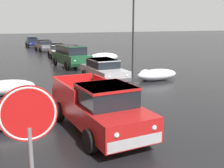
% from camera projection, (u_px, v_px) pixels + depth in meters
% --- Properties ---
extents(snow_bank_near_corner_left, '(2.93, 1.26, 0.65)m').
position_uv_depth(snow_bank_near_corner_left, '(18.00, 118.00, 10.08)').
color(snow_bank_near_corner_left, white).
rests_on(snow_bank_near_corner_left, ground).
extents(snow_bank_along_left_kerb, '(2.89, 1.23, 0.73)m').
position_uv_depth(snow_bank_along_left_kerb, '(155.00, 75.00, 18.29)').
color(snow_bank_along_left_kerb, white).
rests_on(snow_bank_along_left_kerb, ground).
extents(snow_bank_near_corner_right, '(2.96, 1.03, 0.89)m').
position_uv_depth(snow_bank_near_corner_right, '(104.00, 57.00, 26.73)').
color(snow_bank_near_corner_right, white).
rests_on(snow_bank_near_corner_right, ground).
extents(snow_bank_along_right_kerb, '(2.89, 1.19, 0.79)m').
position_uv_depth(snow_bank_along_right_kerb, '(6.00, 88.00, 14.58)').
color(snow_bank_along_right_kerb, white).
rests_on(snow_bank_along_right_kerb, ground).
extents(pickup_truck_red_approaching_near_lane, '(2.27, 5.28, 1.76)m').
position_uv_depth(pickup_truck_red_approaching_near_lane, '(99.00, 107.00, 9.60)').
color(pickup_truck_red_approaching_near_lane, red).
rests_on(pickup_truck_red_approaching_near_lane, ground).
extents(sedan_silver_parked_kerbside_close, '(2.01, 4.27, 1.42)m').
position_uv_depth(sedan_silver_parked_kerbside_close, '(104.00, 70.00, 17.94)').
color(sedan_silver_parked_kerbside_close, '#B7B7BC').
rests_on(sedan_silver_parked_kerbside_close, ground).
extents(suv_green_parked_kerbside_mid, '(2.42, 4.93, 1.82)m').
position_uv_depth(suv_green_parked_kerbside_mid, '(71.00, 55.00, 23.76)').
color(suv_green_parked_kerbside_mid, '#1E5633').
rests_on(suv_green_parked_kerbside_mid, ground).
extents(sedan_white_parked_far_down_block, '(2.15, 4.44, 1.42)m').
position_uv_depth(sedan_white_parked_far_down_block, '(58.00, 50.00, 30.32)').
color(sedan_white_parked_far_down_block, silver).
rests_on(sedan_white_parked_far_down_block, ground).
extents(sedan_grey_queued_behind_truck, '(2.16, 4.22, 1.42)m').
position_uv_depth(sedan_grey_queued_behind_truck, '(45.00, 45.00, 36.90)').
color(sedan_grey_queued_behind_truck, slate).
rests_on(sedan_grey_queued_behind_truck, ground).
extents(sedan_darkblue_at_far_intersection, '(1.89, 4.35, 1.42)m').
position_uv_depth(sedan_darkblue_at_far_intersection, '(32.00, 42.00, 43.10)').
color(sedan_darkblue_at_far_intersection, navy).
rests_on(sedan_darkblue_at_far_intersection, ground).
extents(stop_sign_at_corner, '(0.76, 0.09, 2.94)m').
position_uv_depth(stop_sign_at_corner, '(30.00, 134.00, 3.66)').
color(stop_sign_at_corner, slate).
rests_on(stop_sign_at_corner, ground).
extents(street_lamp_post, '(0.44, 0.24, 5.73)m').
position_uv_depth(street_lamp_post, '(133.00, 29.00, 20.95)').
color(street_lamp_post, '#28282D').
rests_on(street_lamp_post, ground).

